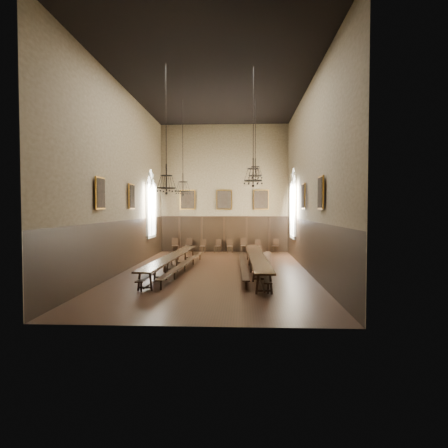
# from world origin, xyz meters

# --- Properties ---
(floor) EXTENTS (9.00, 18.00, 0.02)m
(floor) POSITION_xyz_m (0.00, 0.00, -0.01)
(floor) COLOR black
(floor) RESTS_ON ground
(ceiling) EXTENTS (9.00, 18.00, 0.02)m
(ceiling) POSITION_xyz_m (0.00, 0.00, 9.01)
(ceiling) COLOR black
(ceiling) RESTS_ON ground
(wall_back) EXTENTS (9.00, 0.02, 9.00)m
(wall_back) POSITION_xyz_m (0.00, 9.01, 4.50)
(wall_back) COLOR #7C6B4C
(wall_back) RESTS_ON ground
(wall_front) EXTENTS (9.00, 0.02, 9.00)m
(wall_front) POSITION_xyz_m (0.00, -9.01, 4.50)
(wall_front) COLOR #7C6B4C
(wall_front) RESTS_ON ground
(wall_left) EXTENTS (0.02, 18.00, 9.00)m
(wall_left) POSITION_xyz_m (-4.51, 0.00, 4.50)
(wall_left) COLOR #7C6B4C
(wall_left) RESTS_ON ground
(wall_right) EXTENTS (0.02, 18.00, 9.00)m
(wall_right) POSITION_xyz_m (4.51, 0.00, 4.50)
(wall_right) COLOR #7C6B4C
(wall_right) RESTS_ON ground
(wainscot_panelling) EXTENTS (9.00, 18.00, 2.50)m
(wainscot_panelling) POSITION_xyz_m (0.00, 0.00, 1.25)
(wainscot_panelling) COLOR black
(wainscot_panelling) RESTS_ON floor
(table_left) EXTENTS (1.18, 10.11, 0.79)m
(table_left) POSITION_xyz_m (-2.10, -0.04, 0.39)
(table_left) COLOR black
(table_left) RESTS_ON floor
(table_right) EXTENTS (0.99, 10.79, 0.84)m
(table_right) POSITION_xyz_m (2.00, -0.14, 0.42)
(table_right) COLOR black
(table_right) RESTS_ON floor
(bench_left_outer) EXTENTS (0.43, 9.91, 0.45)m
(bench_left_outer) POSITION_xyz_m (-2.48, -0.19, 0.28)
(bench_left_outer) COLOR black
(bench_left_outer) RESTS_ON floor
(bench_left_inner) EXTENTS (0.84, 9.72, 0.44)m
(bench_left_inner) POSITION_xyz_m (-1.50, 0.04, 0.28)
(bench_left_inner) COLOR black
(bench_left_inner) RESTS_ON floor
(bench_right_inner) EXTENTS (0.49, 9.45, 0.42)m
(bench_right_inner) POSITION_xyz_m (1.37, 0.09, 0.27)
(bench_right_inner) COLOR black
(bench_right_inner) RESTS_ON floor
(bench_right_outer) EXTENTS (0.93, 10.39, 0.47)m
(bench_right_outer) POSITION_xyz_m (2.55, -0.09, 0.30)
(bench_right_outer) COLOR black
(bench_right_outer) RESTS_ON floor
(chair_0) EXTENTS (0.54, 0.54, 0.99)m
(chair_0) POSITION_xyz_m (-3.43, 8.47, 0.30)
(chair_0) COLOR black
(chair_0) RESTS_ON floor
(chair_1) EXTENTS (0.53, 0.53, 0.97)m
(chair_1) POSITION_xyz_m (-2.50, 8.52, 0.29)
(chair_1) COLOR black
(chair_1) RESTS_ON floor
(chair_2) EXTENTS (0.45, 0.45, 0.90)m
(chair_2) POSITION_xyz_m (-1.48, 8.48, 0.27)
(chair_2) COLOR black
(chair_2) RESTS_ON floor
(chair_3) EXTENTS (0.50, 0.50, 0.90)m
(chair_3) POSITION_xyz_m (-0.44, 8.56, 0.27)
(chair_3) COLOR black
(chair_3) RESTS_ON floor
(chair_4) EXTENTS (0.46, 0.46, 0.91)m
(chair_4) POSITION_xyz_m (0.41, 8.55, 0.27)
(chair_4) COLOR black
(chair_4) RESTS_ON floor
(chair_5) EXTENTS (0.50, 0.50, 1.01)m
(chair_5) POSITION_xyz_m (1.42, 8.55, 0.31)
(chair_5) COLOR black
(chair_5) RESTS_ON floor
(chair_6) EXTENTS (0.48, 0.48, 0.91)m
(chair_6) POSITION_xyz_m (2.41, 8.53, 0.28)
(chair_6) COLOR black
(chair_6) RESTS_ON floor
(chair_7) EXTENTS (0.54, 0.54, 0.96)m
(chair_7) POSITION_xyz_m (3.59, 8.57, 0.29)
(chair_7) COLOR black
(chair_7) RESTS_ON floor
(chandelier_back_left) EXTENTS (0.79, 0.79, 5.11)m
(chandelier_back_left) POSITION_xyz_m (-1.95, 2.53, 4.40)
(chandelier_back_left) COLOR black
(chandelier_back_left) RESTS_ON ceiling
(chandelier_back_right) EXTENTS (0.76, 0.76, 4.25)m
(chandelier_back_right) POSITION_xyz_m (2.01, 2.73, 5.19)
(chandelier_back_right) COLOR black
(chandelier_back_right) RESTS_ON ceiling
(chandelier_front_left) EXTENTS (0.80, 0.80, 5.21)m
(chandelier_front_left) POSITION_xyz_m (-1.82, -2.87, 4.31)
(chandelier_front_left) COLOR black
(chandelier_front_left) RESTS_ON ceiling
(chandelier_front_right) EXTENTS (0.77, 0.77, 4.88)m
(chandelier_front_right) POSITION_xyz_m (1.77, -2.41, 4.62)
(chandelier_front_right) COLOR black
(chandelier_front_right) RESTS_ON ceiling
(portrait_back_0) EXTENTS (1.10, 0.12, 1.40)m
(portrait_back_0) POSITION_xyz_m (-2.60, 8.88, 3.70)
(portrait_back_0) COLOR gold
(portrait_back_0) RESTS_ON wall_back
(portrait_back_1) EXTENTS (1.10, 0.12, 1.40)m
(portrait_back_1) POSITION_xyz_m (0.00, 8.88, 3.70)
(portrait_back_1) COLOR gold
(portrait_back_1) RESTS_ON wall_back
(portrait_back_2) EXTENTS (1.10, 0.12, 1.40)m
(portrait_back_2) POSITION_xyz_m (2.60, 8.88, 3.70)
(portrait_back_2) COLOR gold
(portrait_back_2) RESTS_ON wall_back
(portrait_left_0) EXTENTS (0.12, 1.00, 1.30)m
(portrait_left_0) POSITION_xyz_m (-4.38, 1.00, 3.70)
(portrait_left_0) COLOR gold
(portrait_left_0) RESTS_ON wall_left
(portrait_left_1) EXTENTS (0.12, 1.00, 1.30)m
(portrait_left_1) POSITION_xyz_m (-4.38, -3.50, 3.70)
(portrait_left_1) COLOR gold
(portrait_left_1) RESTS_ON wall_left
(portrait_right_0) EXTENTS (0.12, 1.00, 1.30)m
(portrait_right_0) POSITION_xyz_m (4.38, 1.00, 3.70)
(portrait_right_0) COLOR gold
(portrait_right_0) RESTS_ON wall_right
(portrait_right_1) EXTENTS (0.12, 1.00, 1.30)m
(portrait_right_1) POSITION_xyz_m (4.38, -3.50, 3.70)
(portrait_right_1) COLOR gold
(portrait_right_1) RESTS_ON wall_right
(window_right) EXTENTS (0.20, 2.20, 4.60)m
(window_right) POSITION_xyz_m (4.43, 5.50, 3.40)
(window_right) COLOR white
(window_right) RESTS_ON wall_right
(window_left) EXTENTS (0.20, 2.20, 4.60)m
(window_left) POSITION_xyz_m (-4.43, 5.50, 3.40)
(window_left) COLOR white
(window_left) RESTS_ON wall_left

